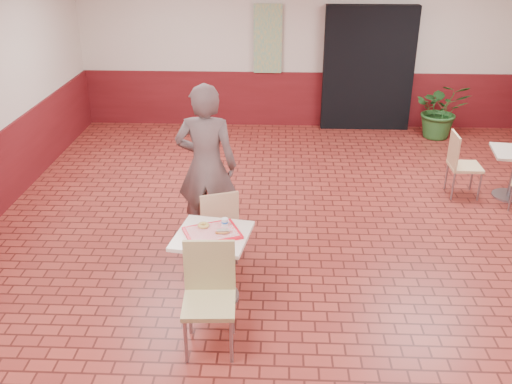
{
  "coord_description": "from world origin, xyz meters",
  "views": [
    {
      "loc": [
        -0.37,
        -5.35,
        3.41
      ],
      "look_at": [
        -0.6,
        -0.08,
        0.95
      ],
      "focal_mm": 40.0,
      "sensor_mm": 36.0,
      "label": 1
    }
  ],
  "objects_px": {
    "customer": "(207,166)",
    "potted_plant": "(441,110)",
    "serving_tray": "(212,233)",
    "long_john_donut": "(223,232)",
    "chair_main_front": "(209,291)",
    "chair_main_back": "(218,223)",
    "chair_second_left": "(460,161)",
    "main_table": "(213,255)",
    "ring_donut": "(203,225)",
    "paper_cup": "(225,222)"
  },
  "relations": [
    {
      "from": "chair_main_front",
      "to": "potted_plant",
      "type": "bearing_deg",
      "value": 55.84
    },
    {
      "from": "customer",
      "to": "long_john_donut",
      "type": "xyz_separation_m",
      "value": [
        0.29,
        -1.19,
        -0.18
      ]
    },
    {
      "from": "chair_main_front",
      "to": "potted_plant",
      "type": "relative_size",
      "value": 0.97
    },
    {
      "from": "potted_plant",
      "to": "chair_main_front",
      "type": "bearing_deg",
      "value": -121.03
    },
    {
      "from": "main_table",
      "to": "long_john_donut",
      "type": "xyz_separation_m",
      "value": [
        0.1,
        -0.04,
        0.29
      ]
    },
    {
      "from": "customer",
      "to": "paper_cup",
      "type": "relative_size",
      "value": 22.95
    },
    {
      "from": "main_table",
      "to": "chair_second_left",
      "type": "height_order",
      "value": "chair_second_left"
    },
    {
      "from": "chair_main_front",
      "to": "chair_main_back",
      "type": "relative_size",
      "value": 1.09
    },
    {
      "from": "chair_second_left",
      "to": "customer",
      "type": "bearing_deg",
      "value": 113.63
    },
    {
      "from": "main_table",
      "to": "serving_tray",
      "type": "height_order",
      "value": "serving_tray"
    },
    {
      "from": "chair_main_front",
      "to": "ring_donut",
      "type": "relative_size",
      "value": 8.58
    },
    {
      "from": "ring_donut",
      "to": "chair_main_front",
      "type": "bearing_deg",
      "value": -79.71
    },
    {
      "from": "long_john_donut",
      "to": "chair_second_left",
      "type": "bearing_deg",
      "value": 40.98
    },
    {
      "from": "paper_cup",
      "to": "long_john_donut",
      "type": "bearing_deg",
      "value": -93.17
    },
    {
      "from": "chair_main_front",
      "to": "chair_second_left",
      "type": "distance_m",
      "value": 4.47
    },
    {
      "from": "main_table",
      "to": "chair_main_front",
      "type": "bearing_deg",
      "value": -86.26
    },
    {
      "from": "serving_tray",
      "to": "ring_donut",
      "type": "distance_m",
      "value": 0.13
    },
    {
      "from": "paper_cup",
      "to": "chair_second_left",
      "type": "bearing_deg",
      "value": 39.41
    },
    {
      "from": "customer",
      "to": "potted_plant",
      "type": "distance_m",
      "value": 5.3
    },
    {
      "from": "long_john_donut",
      "to": "ring_donut",
      "type": "bearing_deg",
      "value": 148.06
    },
    {
      "from": "main_table",
      "to": "chair_second_left",
      "type": "distance_m",
      "value": 4.03
    },
    {
      "from": "main_table",
      "to": "chair_second_left",
      "type": "bearing_deg",
      "value": 39.59
    },
    {
      "from": "long_john_donut",
      "to": "chair_second_left",
      "type": "distance_m",
      "value": 3.99
    },
    {
      "from": "main_table",
      "to": "serving_tray",
      "type": "relative_size",
      "value": 1.45
    },
    {
      "from": "main_table",
      "to": "chair_main_front",
      "type": "xyz_separation_m",
      "value": [
        0.04,
        -0.68,
        0.05
      ]
    },
    {
      "from": "ring_donut",
      "to": "paper_cup",
      "type": "distance_m",
      "value": 0.21
    },
    {
      "from": "main_table",
      "to": "paper_cup",
      "type": "bearing_deg",
      "value": 44.04
    },
    {
      "from": "customer",
      "to": "paper_cup",
      "type": "height_order",
      "value": "customer"
    },
    {
      "from": "paper_cup",
      "to": "potted_plant",
      "type": "distance_m",
      "value": 5.91
    },
    {
      "from": "serving_tray",
      "to": "long_john_donut",
      "type": "distance_m",
      "value": 0.12
    },
    {
      "from": "serving_tray",
      "to": "chair_second_left",
      "type": "distance_m",
      "value": 4.04
    },
    {
      "from": "ring_donut",
      "to": "paper_cup",
      "type": "bearing_deg",
      "value": 6.67
    },
    {
      "from": "main_table",
      "to": "ring_donut",
      "type": "relative_size",
      "value": 6.4
    },
    {
      "from": "chair_main_front",
      "to": "serving_tray",
      "type": "bearing_deg",
      "value": 90.61
    },
    {
      "from": "main_table",
      "to": "chair_main_back",
      "type": "height_order",
      "value": "chair_main_back"
    },
    {
      "from": "chair_main_front",
      "to": "long_john_donut",
      "type": "xyz_separation_m",
      "value": [
        0.06,
        0.64,
        0.23
      ]
    },
    {
      "from": "ring_donut",
      "to": "chair_second_left",
      "type": "distance_m",
      "value": 4.06
    },
    {
      "from": "ring_donut",
      "to": "chair_second_left",
      "type": "relative_size",
      "value": 0.13
    },
    {
      "from": "customer",
      "to": "potted_plant",
      "type": "xyz_separation_m",
      "value": [
        3.64,
        3.83,
        -0.45
      ]
    },
    {
      "from": "chair_main_back",
      "to": "chair_second_left",
      "type": "bearing_deg",
      "value": -169.26
    },
    {
      "from": "chair_main_back",
      "to": "customer",
      "type": "distance_m",
      "value": 0.69
    },
    {
      "from": "main_table",
      "to": "potted_plant",
      "type": "bearing_deg",
      "value": 55.31
    },
    {
      "from": "long_john_donut",
      "to": "serving_tray",
      "type": "bearing_deg",
      "value": 159.6
    },
    {
      "from": "chair_main_back",
      "to": "ring_donut",
      "type": "bearing_deg",
      "value": 62.64
    },
    {
      "from": "chair_main_front",
      "to": "serving_tray",
      "type": "height_order",
      "value": "chair_main_front"
    },
    {
      "from": "main_table",
      "to": "ring_donut",
      "type": "bearing_deg",
      "value": 137.92
    },
    {
      "from": "serving_tray",
      "to": "potted_plant",
      "type": "height_order",
      "value": "potted_plant"
    },
    {
      "from": "chair_main_front",
      "to": "paper_cup",
      "type": "bearing_deg",
      "value": 81.89
    },
    {
      "from": "main_table",
      "to": "chair_main_back",
      "type": "bearing_deg",
      "value": 92.15
    },
    {
      "from": "potted_plant",
      "to": "chair_main_back",
      "type": "bearing_deg",
      "value": -128.82
    }
  ]
}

